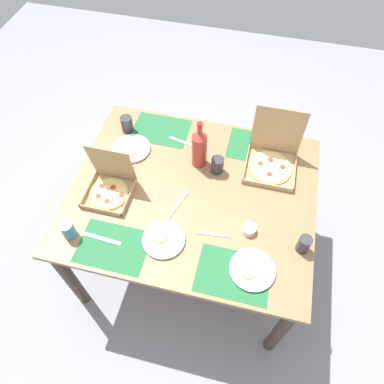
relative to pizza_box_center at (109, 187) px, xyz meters
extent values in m
plane|color=gray|center=(0.45, 0.11, -0.82)|extent=(6.00, 6.00, 0.00)
cylinder|color=#3F3328|center=(-0.19, -0.41, -0.45)|extent=(0.07, 0.07, 0.75)
cylinder|color=#3F3328|center=(1.09, -0.41, -0.45)|extent=(0.07, 0.07, 0.75)
cylinder|color=#3F3328|center=(-0.19, 0.63, -0.45)|extent=(0.07, 0.07, 0.75)
cylinder|color=#3F3328|center=(1.09, 0.63, -0.45)|extent=(0.07, 0.07, 0.75)
cube|color=#936D47|center=(0.45, 0.11, -0.06)|extent=(1.39, 1.16, 0.03)
cube|color=#236638|center=(0.14, -0.32, -0.04)|extent=(0.36, 0.26, 0.00)
cube|color=#236638|center=(0.76, -0.32, -0.04)|extent=(0.36, 0.26, 0.00)
cube|color=#236638|center=(0.14, 0.54, -0.04)|extent=(0.36, 0.26, 0.00)
cube|color=#236638|center=(0.76, 0.54, -0.04)|extent=(0.36, 0.26, 0.00)
cube|color=tan|center=(0.00, -0.02, -0.04)|extent=(0.25, 0.25, 0.01)
cube|color=tan|center=(-0.12, -0.02, -0.02)|extent=(0.01, 0.25, 0.03)
cube|color=tan|center=(0.12, -0.02, -0.02)|extent=(0.01, 0.25, 0.03)
cube|color=tan|center=(0.00, -0.15, -0.02)|extent=(0.25, 0.01, 0.03)
cube|color=tan|center=(0.00, 0.10, -0.02)|extent=(0.25, 0.01, 0.03)
cylinder|color=#E0B76B|center=(0.00, -0.02, -0.03)|extent=(0.22, 0.22, 0.01)
cylinder|color=#EFD67F|center=(0.00, -0.02, -0.02)|extent=(0.20, 0.20, 0.00)
cylinder|color=red|center=(0.08, -0.02, -0.02)|extent=(0.03, 0.03, 0.00)
cylinder|color=red|center=(0.01, 0.02, -0.02)|extent=(0.03, 0.03, 0.00)
cylinder|color=red|center=(-0.05, 0.01, -0.02)|extent=(0.03, 0.03, 0.00)
cylinder|color=red|center=(-0.05, -0.06, -0.02)|extent=(0.03, 0.03, 0.00)
cylinder|color=red|center=(0.01, -0.08, -0.02)|extent=(0.03, 0.03, 0.00)
cube|color=tan|center=(0.00, 0.08, 0.12)|extent=(0.25, 0.04, 0.25)
cube|color=tan|center=(0.86, 0.38, -0.04)|extent=(0.29, 0.29, 0.01)
cube|color=tan|center=(0.72, 0.38, -0.02)|extent=(0.01, 0.29, 0.03)
cube|color=tan|center=(1.00, 0.38, -0.02)|extent=(0.01, 0.29, 0.03)
cube|color=tan|center=(0.86, 0.24, -0.02)|extent=(0.29, 0.01, 0.03)
cube|color=tan|center=(0.86, 0.52, -0.02)|extent=(0.29, 0.01, 0.03)
cylinder|color=#E0B76B|center=(0.86, 0.38, -0.03)|extent=(0.26, 0.26, 0.01)
cylinder|color=#EFD67F|center=(0.86, 0.38, -0.02)|extent=(0.23, 0.23, 0.00)
cylinder|color=red|center=(0.93, 0.39, -0.02)|extent=(0.03, 0.03, 0.00)
cylinder|color=red|center=(0.86, 0.43, -0.02)|extent=(0.03, 0.03, 0.00)
cylinder|color=red|center=(0.80, 0.39, -0.02)|extent=(0.03, 0.03, 0.00)
cylinder|color=red|center=(0.86, 0.32, -0.02)|extent=(0.03, 0.03, 0.00)
cube|color=tan|center=(0.86, 0.53, 0.14)|extent=(0.29, 0.02, 0.29)
cylinder|color=white|center=(0.85, -0.28, -0.04)|extent=(0.22, 0.22, 0.01)
cylinder|color=white|center=(0.85, -0.28, -0.03)|extent=(0.23, 0.23, 0.01)
cylinder|color=#E0B76B|center=(0.83, -0.30, -0.02)|extent=(0.09, 0.09, 0.01)
cylinder|color=#EFD67F|center=(0.83, -0.30, -0.02)|extent=(0.08, 0.08, 0.00)
cylinder|color=white|center=(0.01, 0.33, -0.04)|extent=(0.23, 0.23, 0.01)
cylinder|color=white|center=(0.01, 0.33, -0.03)|extent=(0.23, 0.23, 0.01)
cylinder|color=#E0B76B|center=(0.00, 0.30, -0.02)|extent=(0.09, 0.09, 0.01)
cylinder|color=#EFD67F|center=(0.00, 0.30, -0.02)|extent=(0.08, 0.08, 0.00)
cylinder|color=white|center=(0.38, -0.23, -0.04)|extent=(0.21, 0.21, 0.01)
cylinder|color=white|center=(0.38, -0.23, -0.03)|extent=(0.22, 0.22, 0.01)
cylinder|color=#E0B76B|center=(0.36, -0.22, -0.02)|extent=(0.09, 0.09, 0.01)
cylinder|color=#EFD67F|center=(0.36, -0.22, -0.02)|extent=(0.08, 0.08, 0.00)
cylinder|color=#B2382D|center=(0.44, 0.33, 0.07)|extent=(0.09, 0.09, 0.22)
cone|color=#B2382D|center=(0.44, 0.33, 0.19)|extent=(0.09, 0.09, 0.04)
cylinder|color=#B2382D|center=(0.44, 0.33, 0.24)|extent=(0.03, 0.03, 0.06)
cylinder|color=red|center=(0.44, 0.33, 0.27)|extent=(0.03, 0.03, 0.01)
cylinder|color=teal|center=(-0.10, -0.31, 0.01)|extent=(0.07, 0.07, 0.10)
cylinder|color=#333338|center=(-0.07, 0.48, 0.01)|extent=(0.07, 0.07, 0.11)
cylinder|color=#333338|center=(0.56, 0.29, 0.01)|extent=(0.07, 0.07, 0.10)
cylinder|color=#333338|center=(1.08, -0.10, 0.01)|extent=(0.07, 0.07, 0.10)
cylinder|color=white|center=(0.80, -0.07, -0.02)|extent=(0.07, 0.07, 0.04)
cube|color=#B7B7BC|center=(0.07, -0.30, -0.04)|extent=(0.21, 0.03, 0.00)
cube|color=#B7B7BC|center=(0.39, 0.00, -0.04)|extent=(0.08, 0.21, 0.00)
cube|color=#B7B7BC|center=(0.31, 0.46, -0.04)|extent=(0.21, 0.06, 0.00)
cube|color=#B7B7BC|center=(0.63, -0.13, -0.04)|extent=(0.19, 0.04, 0.00)
camera|label=1|loc=(0.73, -1.02, 1.62)|focal=33.36mm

